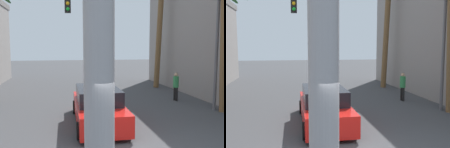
# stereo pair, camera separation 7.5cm
# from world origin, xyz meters

# --- Properties ---
(ground_plane) EXTENTS (91.17, 91.17, 0.00)m
(ground_plane) POSITION_xyz_m (0.00, 10.00, 0.00)
(ground_plane) COLOR #424244
(street_lamp) EXTENTS (2.32, 0.28, 6.59)m
(street_lamp) POSITION_xyz_m (5.45, 5.21, 4.01)
(street_lamp) COLOR #59595E
(street_lamp) RESTS_ON ground
(car_lead) EXTENTS (2.02, 5.11, 1.56)m
(car_lead) POSITION_xyz_m (-0.46, 4.16, 0.74)
(car_lead) COLOR black
(car_lead) RESTS_ON ground
(palm_tree_mid_right) EXTENTS (3.23, 3.07, 9.41)m
(palm_tree_mid_right) POSITION_xyz_m (5.71, 12.64, 5.51)
(palm_tree_mid_right) COLOR brown
(palm_tree_mid_right) RESTS_ON ground
(pedestrian_mid_right) EXTENTS (0.39, 0.39, 1.72)m
(pedestrian_mid_right) POSITION_xyz_m (4.85, 7.73, 1.00)
(pedestrian_mid_right) COLOR black
(pedestrian_mid_right) RESTS_ON ground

